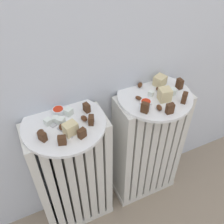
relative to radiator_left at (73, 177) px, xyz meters
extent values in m
cube|color=silver|center=(0.00, 0.00, -0.28)|extent=(0.30, 0.14, 0.03)
cube|color=silver|center=(-0.13, 0.00, 0.02)|extent=(0.03, 0.14, 0.57)
cube|color=silver|center=(-0.09, 0.00, 0.02)|extent=(0.03, 0.14, 0.57)
cube|color=silver|center=(-0.06, 0.00, 0.02)|extent=(0.03, 0.14, 0.57)
cube|color=silver|center=(-0.02, 0.00, 0.02)|extent=(0.03, 0.14, 0.57)
cube|color=silver|center=(0.02, 0.00, 0.02)|extent=(0.03, 0.14, 0.57)
cube|color=silver|center=(0.06, 0.00, 0.02)|extent=(0.03, 0.14, 0.57)
cube|color=silver|center=(0.09, 0.00, 0.02)|extent=(0.03, 0.14, 0.57)
cube|color=silver|center=(0.13, 0.00, 0.02)|extent=(0.03, 0.14, 0.57)
cube|color=silver|center=(0.35, 0.00, -0.28)|extent=(0.30, 0.14, 0.03)
cube|color=silver|center=(0.22, 0.00, 0.02)|extent=(0.03, 0.14, 0.57)
cube|color=silver|center=(0.26, 0.00, 0.02)|extent=(0.03, 0.14, 0.57)
cube|color=silver|center=(0.30, 0.00, 0.02)|extent=(0.03, 0.14, 0.57)
cube|color=silver|center=(0.34, 0.00, 0.02)|extent=(0.03, 0.14, 0.57)
cube|color=silver|center=(0.37, 0.00, 0.02)|extent=(0.03, 0.14, 0.57)
cube|color=silver|center=(0.41, 0.00, 0.02)|extent=(0.03, 0.14, 0.57)
cube|color=silver|center=(0.45, 0.00, 0.02)|extent=(0.03, 0.14, 0.57)
cube|color=silver|center=(0.49, 0.00, 0.02)|extent=(0.03, 0.14, 0.57)
cylinder|color=white|center=(0.00, 0.00, 0.31)|extent=(0.28, 0.28, 0.01)
cylinder|color=white|center=(0.35, 0.00, 0.31)|extent=(0.28, 0.28, 0.01)
cube|color=#472B19|center=(-0.08, -0.05, 0.33)|extent=(0.03, 0.03, 0.03)
cube|color=#472B19|center=(-0.03, -0.09, 0.33)|extent=(0.03, 0.02, 0.03)
cube|color=#472B19|center=(0.03, -0.09, 0.33)|extent=(0.03, 0.02, 0.03)
cube|color=#472B19|center=(0.08, -0.04, 0.33)|extent=(0.03, 0.03, 0.03)
cube|color=#472B19|center=(0.09, 0.02, 0.33)|extent=(0.02, 0.03, 0.03)
cube|color=beige|center=(0.01, -0.06, 0.34)|extent=(0.05, 0.04, 0.04)
cube|color=white|center=(-0.02, 0.02, 0.33)|extent=(0.02, 0.02, 0.02)
cube|color=white|center=(-0.01, 0.00, 0.33)|extent=(0.03, 0.03, 0.02)
cube|color=white|center=(-0.05, 0.02, 0.33)|extent=(0.03, 0.03, 0.02)
cube|color=white|center=(0.03, 0.03, 0.33)|extent=(0.03, 0.03, 0.02)
ellipsoid|color=#4C2814|center=(-0.08, -0.02, 0.32)|extent=(0.03, 0.03, 0.02)
ellipsoid|color=#4C2814|center=(0.07, -0.02, 0.33)|extent=(0.03, 0.03, 0.02)
ellipsoid|color=#4C2814|center=(-0.01, -0.03, 0.33)|extent=(0.02, 0.03, 0.02)
cylinder|color=white|center=(0.00, 0.05, 0.33)|extent=(0.04, 0.04, 0.02)
cylinder|color=red|center=(0.00, 0.05, 0.33)|extent=(0.03, 0.03, 0.01)
cube|color=#472B19|center=(0.27, -0.07, 0.34)|extent=(0.03, 0.03, 0.04)
cube|color=#472B19|center=(0.35, -0.11, 0.34)|extent=(0.03, 0.02, 0.04)
cube|color=#472B19|center=(0.43, -0.08, 0.34)|extent=(0.03, 0.03, 0.04)
cube|color=#472B19|center=(0.46, 0.00, 0.34)|extent=(0.02, 0.03, 0.04)
cube|color=beige|center=(0.37, -0.04, 0.34)|extent=(0.05, 0.05, 0.05)
cube|color=beige|center=(0.41, 0.05, 0.34)|extent=(0.05, 0.05, 0.04)
cube|color=white|center=(0.34, 0.00, 0.33)|extent=(0.03, 0.03, 0.02)
cube|color=white|center=(0.42, -0.02, 0.33)|extent=(0.03, 0.03, 0.02)
ellipsoid|color=#4C2814|center=(0.29, 0.00, 0.32)|extent=(0.03, 0.03, 0.01)
ellipsoid|color=#4C2814|center=(0.38, 0.02, 0.32)|extent=(0.02, 0.03, 0.02)
ellipsoid|color=#4C2814|center=(0.32, -0.08, 0.32)|extent=(0.02, 0.03, 0.02)
ellipsoid|color=#4C2814|center=(0.33, 0.07, 0.32)|extent=(0.03, 0.03, 0.01)
cylinder|color=white|center=(0.29, -0.04, 0.33)|extent=(0.04, 0.04, 0.02)
cylinder|color=red|center=(0.29, -0.04, 0.33)|extent=(0.03, 0.03, 0.01)
cube|color=#B7B7BC|center=(-0.01, -0.05, 0.32)|extent=(0.04, 0.06, 0.00)
cube|color=#B7B7BC|center=(-0.04, 0.00, 0.32)|extent=(0.03, 0.03, 0.00)
camera|label=1|loc=(-0.11, -0.62, 0.92)|focal=41.11mm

